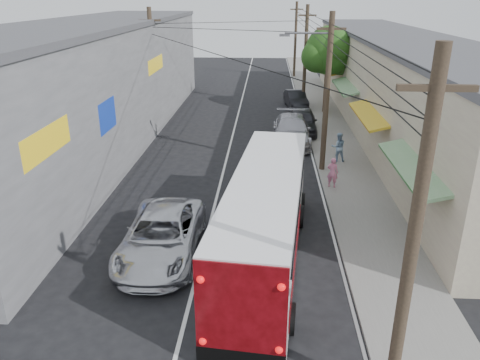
% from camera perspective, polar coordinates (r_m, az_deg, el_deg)
% --- Properties ---
extents(ground, '(120.00, 120.00, 0.00)m').
position_cam_1_polar(ground, '(13.77, -7.06, -17.83)').
color(ground, black).
rests_on(ground, ground).
extents(sidewalk, '(3.00, 80.00, 0.12)m').
position_cam_1_polar(sidewalk, '(31.91, 10.95, 5.57)').
color(sidewalk, slate).
rests_on(sidewalk, ground).
extents(building_right, '(7.09, 40.00, 6.25)m').
position_cam_1_polar(building_right, '(34.04, 18.57, 11.20)').
color(building_right, beige).
rests_on(building_right, ground).
extents(building_left, '(7.20, 36.00, 7.25)m').
position_cam_1_polar(building_left, '(30.78, -17.45, 11.27)').
color(building_left, gray).
rests_on(building_left, ground).
extents(utility_poles, '(11.80, 45.28, 8.00)m').
position_cam_1_polar(utility_poles, '(31.09, 5.09, 13.14)').
color(utility_poles, '#473828').
rests_on(utility_poles, ground).
extents(street_tree, '(4.40, 4.00, 6.60)m').
position_cam_1_polar(street_tree, '(36.95, 10.91, 15.06)').
color(street_tree, '#3F2B19').
rests_on(street_tree, ground).
extents(coach_bus, '(3.39, 11.02, 3.13)m').
position_cam_1_polar(coach_bus, '(16.15, 3.19, -4.43)').
color(coach_bus, white).
rests_on(coach_bus, ground).
extents(jeepney, '(2.67, 5.68, 1.57)m').
position_cam_1_polar(jeepney, '(16.87, -9.54, -6.72)').
color(jeepney, silver).
rests_on(jeepney, ground).
extents(parked_suv, '(2.45, 5.72, 1.64)m').
position_cam_1_polar(parked_suv, '(29.53, 6.30, 6.07)').
color(parked_suv, '#A8A8B0').
rests_on(parked_suv, ground).
extents(parked_car_mid, '(2.08, 4.81, 1.62)m').
position_cam_1_polar(parked_car_mid, '(31.81, 7.56, 7.13)').
color(parked_car_mid, '#26272C').
rests_on(parked_car_mid, ground).
extents(parked_car_far, '(1.99, 4.31, 1.37)m').
position_cam_1_polar(parked_car_far, '(39.25, 6.82, 9.76)').
color(parked_car_far, black).
rests_on(parked_car_far, ground).
extents(pedestrian_near, '(0.62, 0.50, 1.46)m').
position_cam_1_polar(pedestrian_near, '(22.62, 11.21, 0.91)').
color(pedestrian_near, pink).
rests_on(pedestrian_near, sidewalk).
extents(pedestrian_far, '(0.83, 0.67, 1.61)m').
position_cam_1_polar(pedestrian_far, '(26.26, 11.90, 3.96)').
color(pedestrian_far, '#88A8C7').
rests_on(pedestrian_far, sidewalk).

